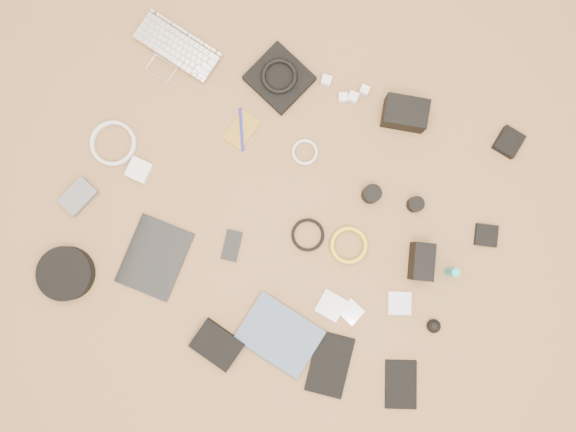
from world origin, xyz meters
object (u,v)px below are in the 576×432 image
(tablet, at_px, (155,257))
(headphone_case, at_px, (66,273))
(laptop, at_px, (171,57))
(dslr_camera, at_px, (405,113))
(paperback, at_px, (264,359))
(phone, at_px, (232,246))

(tablet, distance_m, headphone_case, 0.29)
(laptop, height_order, dslr_camera, dslr_camera)
(laptop, relative_size, paperback, 1.19)
(dslr_camera, distance_m, headphone_case, 1.24)
(laptop, distance_m, paperback, 1.07)
(dslr_camera, xyz_separation_m, phone, (-0.39, -0.61, -0.04))
(dslr_camera, height_order, paperback, dslr_camera)
(phone, bearing_deg, laptop, 120.79)
(headphone_case, distance_m, paperback, 0.71)
(laptop, height_order, tablet, laptop)
(headphone_case, bearing_deg, paperback, -3.39)
(laptop, relative_size, tablet, 1.20)
(tablet, xyz_separation_m, phone, (0.23, 0.12, -0.00))
(laptop, xyz_separation_m, phone, (0.42, -0.53, -0.01))
(dslr_camera, distance_m, paperback, 0.94)
(laptop, xyz_separation_m, dslr_camera, (0.81, 0.08, 0.03))
(dslr_camera, relative_size, phone, 1.40)
(laptop, distance_m, phone, 0.68)
(headphone_case, height_order, paperback, headphone_case)
(tablet, bearing_deg, headphone_case, -147.70)
(paperback, bearing_deg, headphone_case, 99.18)
(tablet, height_order, paperback, paperback)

